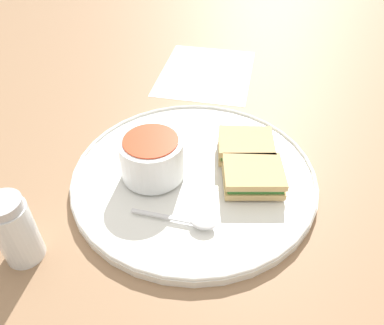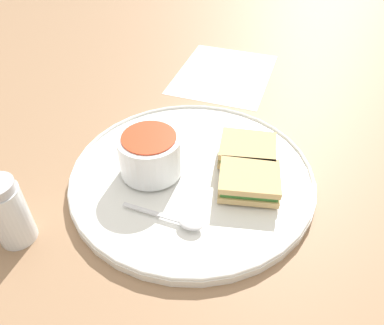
{
  "view_description": "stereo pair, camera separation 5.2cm",
  "coord_description": "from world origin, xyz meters",
  "px_view_note": "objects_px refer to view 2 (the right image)",
  "views": [
    {
      "loc": [
        -0.0,
        0.42,
        0.4
      ],
      "look_at": [
        0.0,
        0.0,
        0.03
      ],
      "focal_mm": 35.0,
      "sensor_mm": 36.0,
      "label": 1
    },
    {
      "loc": [
        -0.06,
        0.41,
        0.4
      ],
      "look_at": [
        0.0,
        0.0,
        0.03
      ],
      "focal_mm": 35.0,
      "sensor_mm": 36.0,
      "label": 2
    }
  ],
  "objects_px": {
    "sandwich_half_far": "(247,150)",
    "salt_shaker": "(8,212)",
    "spoon": "(184,221)",
    "sandwich_half_near": "(249,181)",
    "soup_bowl": "(150,154)"
  },
  "relations": [
    {
      "from": "sandwich_half_far",
      "to": "salt_shaker",
      "type": "relative_size",
      "value": 0.89
    },
    {
      "from": "spoon",
      "to": "sandwich_half_far",
      "type": "relative_size",
      "value": 1.33
    },
    {
      "from": "sandwich_half_far",
      "to": "salt_shaker",
      "type": "height_order",
      "value": "salt_shaker"
    },
    {
      "from": "sandwich_half_far",
      "to": "sandwich_half_near",
      "type": "bearing_deg",
      "value": 93.33
    },
    {
      "from": "sandwich_half_near",
      "to": "sandwich_half_far",
      "type": "bearing_deg",
      "value": -86.67
    },
    {
      "from": "spoon",
      "to": "salt_shaker",
      "type": "height_order",
      "value": "salt_shaker"
    },
    {
      "from": "sandwich_half_near",
      "to": "salt_shaker",
      "type": "distance_m",
      "value": 0.32
    },
    {
      "from": "spoon",
      "to": "salt_shaker",
      "type": "bearing_deg",
      "value": -156.75
    },
    {
      "from": "sandwich_half_near",
      "to": "spoon",
      "type": "bearing_deg",
      "value": 42.87
    },
    {
      "from": "sandwich_half_far",
      "to": "spoon",
      "type": "bearing_deg",
      "value": 61.66
    },
    {
      "from": "soup_bowl",
      "to": "spoon",
      "type": "distance_m",
      "value": 0.12
    },
    {
      "from": "sandwich_half_far",
      "to": "salt_shaker",
      "type": "distance_m",
      "value": 0.35
    },
    {
      "from": "salt_shaker",
      "to": "spoon",
      "type": "bearing_deg",
      "value": -170.0
    },
    {
      "from": "soup_bowl",
      "to": "sandwich_half_far",
      "type": "height_order",
      "value": "soup_bowl"
    },
    {
      "from": "sandwich_half_near",
      "to": "sandwich_half_far",
      "type": "relative_size",
      "value": 0.98
    }
  ]
}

